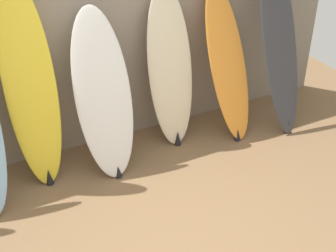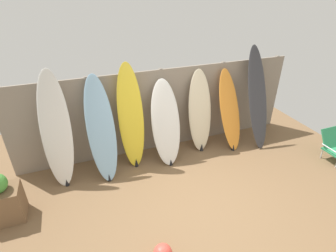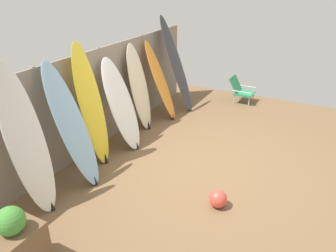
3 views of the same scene
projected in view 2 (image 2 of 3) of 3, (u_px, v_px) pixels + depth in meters
The scene contains 11 objects.
ground at pixel (201, 206), 4.43m from camera, with size 7.68×7.68×0.00m, color brown.
fence_back at pixel (162, 110), 5.63m from camera, with size 6.08×0.11×1.80m.
surfboard_white_0 at pixel (56, 131), 4.58m from camera, with size 0.60×0.68×2.09m.
surfboard_skyblue_1 at pixel (101, 130), 4.80m from camera, with size 0.51×0.79×1.91m.
surfboard_yellow_2 at pixel (131, 118), 5.04m from camera, with size 0.51×0.50×2.07m.
surfboard_white_3 at pixel (166, 123), 5.25m from camera, with size 0.64×0.76×1.68m.
surfboard_cream_4 at pixel (200, 112), 5.61m from camera, with size 0.54×0.50×1.77m.
surfboard_orange_5 at pixel (230, 111), 5.73m from camera, with size 0.57×0.78×1.72m.
surfboard_charcoal_6 at pixel (258, 99), 5.76m from camera, with size 0.48×0.89×2.16m.
beach_chair at pixel (335, 145), 5.48m from camera, with size 0.50×0.58×0.63m.
planter_box at pixel (3, 201), 4.04m from camera, with size 0.53×0.43×0.86m.
Camera 2 is at (-1.65, -2.80, 3.34)m, focal length 28.00 mm.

